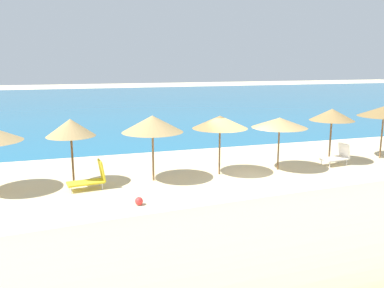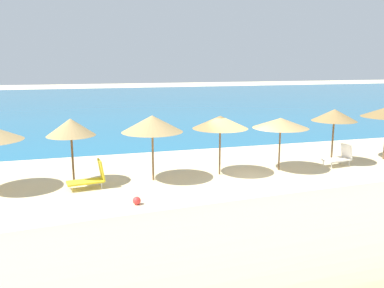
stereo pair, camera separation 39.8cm
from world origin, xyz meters
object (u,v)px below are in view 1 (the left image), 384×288
beach_umbrella_5 (220,122)px  beach_umbrella_6 (280,123)px  lounge_chair_2 (337,156)px  beach_umbrella_4 (152,124)px  beach_umbrella_3 (71,128)px  lounge_chair_1 (91,178)px  beach_umbrella_7 (332,115)px  beach_umbrella_8 (384,111)px  beach_ball (139,201)px

beach_umbrella_5 → beach_umbrella_6: 2.85m
lounge_chair_2 → beach_umbrella_4: bearing=82.0°
beach_umbrella_3 → beach_umbrella_5: size_ratio=1.03×
beach_umbrella_5 → beach_umbrella_6: bearing=-1.7°
beach_umbrella_5 → lounge_chair_1: beach_umbrella_5 is taller
beach_umbrella_7 → beach_umbrella_8: 3.07m
beach_umbrella_3 → beach_ball: (2.07, -3.08, -2.18)m
beach_umbrella_5 → beach_umbrella_8: beach_umbrella_8 is taller
beach_umbrella_8 → beach_umbrella_7: bearing=179.9°
beach_umbrella_7 → beach_ball: beach_umbrella_7 is taller
beach_ball → beach_umbrella_5: bearing=34.4°
beach_umbrella_3 → beach_umbrella_4: beach_umbrella_4 is taller
beach_umbrella_3 → beach_umbrella_8: beach_umbrella_3 is taller
beach_umbrella_5 → beach_umbrella_8: bearing=1.9°
beach_umbrella_3 → beach_umbrella_6: bearing=-2.4°
beach_umbrella_4 → beach_ball: bearing=-112.1°
beach_umbrella_3 → beach_umbrella_8: 15.11m
beach_umbrella_4 → lounge_chair_2: size_ratio=1.98×
lounge_chair_2 → beach_umbrella_5: bearing=81.2°
beach_umbrella_5 → lounge_chair_1: size_ratio=1.74×
beach_ball → beach_umbrella_3: bearing=123.8°
beach_umbrella_3 → beach_umbrella_4: (3.18, -0.33, 0.05)m
beach_umbrella_5 → lounge_chair_2: 6.29m
beach_umbrella_4 → beach_umbrella_8: size_ratio=1.02×
beach_umbrella_6 → beach_umbrella_3: bearing=177.6°
beach_umbrella_7 → lounge_chair_1: size_ratio=1.78×
beach_umbrella_5 → beach_umbrella_4: bearing=-179.3°
beach_umbrella_5 → lounge_chair_1: 5.84m
beach_umbrella_7 → beach_umbrella_8: beach_umbrella_8 is taller
beach_umbrella_7 → lounge_chair_1: beach_umbrella_7 is taller
beach_umbrella_3 → lounge_chair_2: 12.29m
beach_ball → lounge_chair_1: bearing=121.4°
beach_umbrella_6 → beach_umbrella_8: beach_umbrella_8 is taller
beach_umbrella_5 → beach_umbrella_7: 5.91m
beach_umbrella_4 → beach_umbrella_5: beach_umbrella_4 is taller
lounge_chair_1 → beach_umbrella_4: bearing=-88.1°
beach_umbrella_5 → beach_umbrella_8: 8.98m
beach_umbrella_4 → lounge_chair_1: bearing=-171.1°
beach_umbrella_8 → lounge_chair_1: beach_umbrella_8 is taller
beach_umbrella_7 → lounge_chair_2: bearing=-79.0°
beach_umbrella_6 → beach_ball: size_ratio=8.86×
beach_umbrella_3 → beach_ball: size_ratio=9.47×
beach_umbrella_4 → lounge_chair_1: 3.24m
beach_umbrella_3 → beach_umbrella_5: beach_umbrella_3 is taller
beach_umbrella_3 → lounge_chair_2: (12.13, -0.48, -1.91)m
beach_umbrella_8 → beach_ball: size_ratio=9.45×
beach_umbrella_8 → lounge_chair_1: size_ratio=1.79×
beach_umbrella_5 → beach_ball: beach_umbrella_5 is taller
beach_umbrella_8 → beach_umbrella_5: bearing=-178.1°
beach_umbrella_5 → beach_umbrella_7: (5.90, 0.31, 0.04)m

